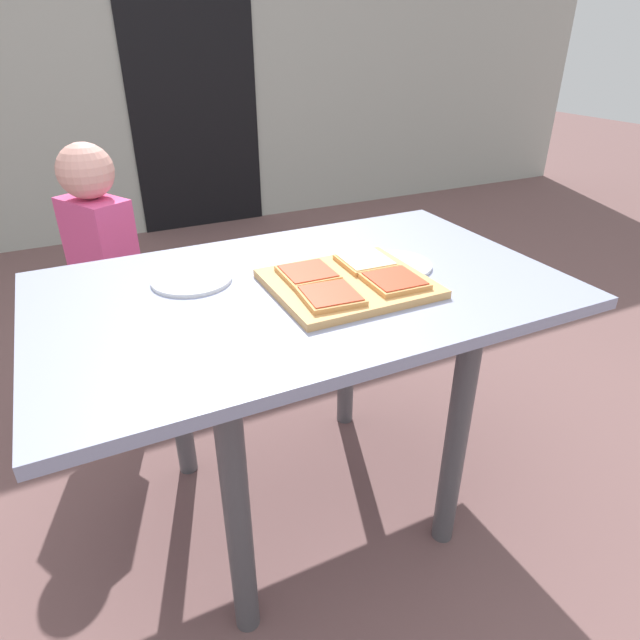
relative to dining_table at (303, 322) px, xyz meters
The scene contains 12 objects.
ground_plane 0.64m from the dining_table, ahead, with size 16.00×16.00×0.00m, color brown.
house_wall_back 3.05m from the dining_table, 90.00° to the left, with size 8.00×0.20×2.73m, color #ADB2A8.
house_door 2.91m from the dining_table, 80.54° to the left, with size 0.90×0.02×2.00m, color black.
dining_table is the anchor object (origin of this frame).
cutting_board 0.16m from the dining_table, 32.16° to the right, with size 0.38×0.33×0.02m, color tan.
pizza_slice_far_right 0.23m from the dining_table, ahead, with size 0.14×0.14×0.02m.
pizza_slice_near_left 0.19m from the dining_table, 86.38° to the right, with size 0.14×0.15×0.02m.
pizza_slice_far_left 0.14m from the dining_table, 18.68° to the left, with size 0.14×0.14×0.02m.
pizza_slice_near_right 0.27m from the dining_table, 34.83° to the right, with size 0.14×0.14×0.02m.
plate_white_right 0.30m from the dining_table, ahead, with size 0.21×0.21×0.01m, color white.
plate_white_left 0.31m from the dining_table, 149.22° to the left, with size 0.21×0.21×0.01m, color white.
child_left 0.88m from the dining_table, 117.94° to the left, with size 0.24×0.28×1.01m.
Camera 1 is at (-0.51, -1.14, 1.32)m, focal length 30.37 mm.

